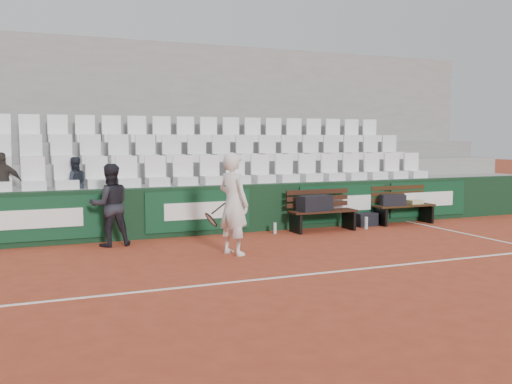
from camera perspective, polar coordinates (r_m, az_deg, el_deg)
name	(u,v)px	position (r m, az deg, el deg)	size (l,w,h in m)	color
ground	(291,276)	(8.31, 3.48, -8.43)	(80.00, 80.00, 0.00)	#A33C24
court_baseline	(291,276)	(8.31, 3.48, -8.40)	(18.00, 0.06, 0.01)	white
back_barrier	(209,210)	(11.90, -4.73, -1.80)	(18.00, 0.34, 1.00)	black
grandstand_tier_front	(197,207)	(12.48, -5.93, -1.49)	(18.00, 0.95, 1.00)	#969693
grandstand_tier_mid	(185,193)	(13.36, -7.12, -0.08)	(18.00, 0.95, 1.45)	gray
grandstand_tier_back	(174,180)	(14.26, -8.17, 1.16)	(18.00, 0.95, 1.90)	gray
grandstand_rear_wall	(167,130)	(14.83, -8.84, 6.14)	(18.00, 0.30, 4.40)	gray
seat_row_front	(199,170)	(12.24, -5.73, 2.21)	(11.90, 0.44, 0.63)	white
seat_row_mid	(186,148)	(13.14, -6.97, 4.38)	(11.90, 0.44, 0.63)	silver
seat_row_back	(176,129)	(14.06, -8.05, 6.26)	(11.90, 0.44, 0.63)	white
bench_left	(323,221)	(12.34, 6.69, -2.86)	(1.50, 0.56, 0.45)	#34190F
bench_right	(403,214)	(13.73, 14.53, -2.16)	(1.50, 0.56, 0.45)	#362110
sports_bag_left	(315,203)	(12.19, 5.89, -1.11)	(0.76, 0.33, 0.33)	black
sports_bag_right	(393,200)	(13.45, 13.53, -0.79)	(0.54, 0.25, 0.25)	black
towel	(415,202)	(13.93, 15.62, -0.96)	(0.33, 0.24, 0.09)	#C7BB81
sports_bag_ground	(366,219)	(13.21, 10.91, -2.71)	(0.49, 0.30, 0.30)	black
water_bottle_near	(275,228)	(11.96, 1.91, -3.62)	(0.06, 0.06, 0.23)	silver
water_bottle_far	(366,223)	(12.75, 10.96, -3.06)	(0.08, 0.08, 0.27)	#AFBEC6
tennis_player	(233,204)	(9.71, -2.29, -1.19)	(0.81, 0.75, 1.75)	white
ball_kid	(110,205)	(10.82, -14.39, -1.28)	(0.74, 0.58, 1.53)	black
spectator_b	(2,159)	(11.75, -24.05, 2.99)	(0.69, 0.29, 1.18)	#302B27
spectator_c	(74,161)	(11.79, -17.75, 2.95)	(0.52, 0.41, 1.07)	#1E232D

